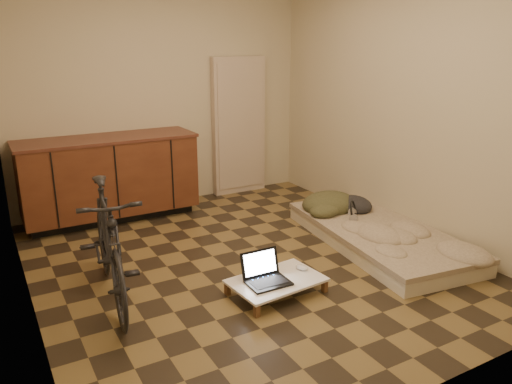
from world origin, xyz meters
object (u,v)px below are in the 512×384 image
futon (379,235)px  lap_desk (276,281)px  bicycle (108,238)px  laptop (265,275)px

futon → lap_desk: (-1.38, -0.35, 0.02)m
bicycle → laptop: bearing=-20.2°
bicycle → lap_desk: bearing=-19.1°
laptop → bicycle: bearing=154.1°
bicycle → futon: size_ratio=0.73×
bicycle → lap_desk: bicycle is taller
lap_desk → laptop: laptop is taller
bicycle → lap_desk: 1.31m
futon → laptop: 1.51m
laptop → futon: bearing=13.9°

